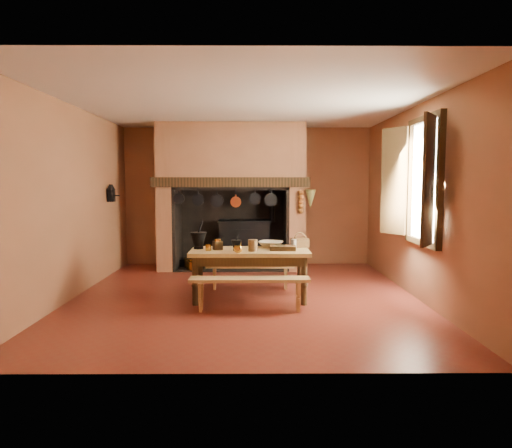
{
  "coord_description": "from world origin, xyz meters",
  "views": [
    {
      "loc": [
        0.12,
        -6.62,
        1.67
      ],
      "look_at": [
        0.16,
        0.3,
        1.05
      ],
      "focal_mm": 32.0,
      "sensor_mm": 36.0,
      "label": 1
    }
  ],
  "objects": [
    {
      "name": "iron_range",
      "position": [
        -0.04,
        2.45,
        0.48
      ],
      "size": [
        1.12,
        0.55,
        1.6
      ],
      "color": "black",
      "rests_on": "floor"
    },
    {
      "name": "hanging_pans",
      "position": [
        -0.34,
        1.81,
        1.36
      ],
      "size": [
        1.92,
        0.29,
        0.27
      ],
      "color": "black",
      "rests_on": "chimney_breast"
    },
    {
      "name": "back_wall",
      "position": [
        0.0,
        2.75,
        1.4
      ],
      "size": [
        5.0,
        0.02,
        2.8
      ],
      "primitive_type": "cube",
      "color": "#905939",
      "rests_on": "floor"
    },
    {
      "name": "mortar_small",
      "position": [
        -0.12,
        -0.29,
        0.81
      ],
      "size": [
        0.15,
        0.15,
        0.25
      ],
      "rotation": [
        0.0,
        0.0,
        0.32
      ],
      "color": "black",
      "rests_on": "work_table"
    },
    {
      "name": "mortar_large",
      "position": [
        -0.67,
        -0.11,
        0.86
      ],
      "size": [
        0.24,
        0.24,
        0.41
      ],
      "rotation": [
        0.0,
        0.0,
        0.42
      ],
      "color": "black",
      "rests_on": "work_table"
    },
    {
      "name": "wall_coffee_mill",
      "position": [
        -2.42,
        1.55,
        1.52
      ],
      "size": [
        0.23,
        0.16,
        0.31
      ],
      "color": "black",
      "rests_on": "wall_left"
    },
    {
      "name": "bench_back",
      "position": [
        0.07,
        0.46,
        0.29
      ],
      "size": [
        1.38,
        0.24,
        0.39
      ],
      "color": "tan",
      "rests_on": "floor"
    },
    {
      "name": "brass_cup",
      "position": [
        -0.09,
        -0.49,
        0.77
      ],
      "size": [
        0.15,
        0.15,
        0.1
      ],
      "primitive_type": "imported",
      "rotation": [
        0.0,
        0.0,
        -0.35
      ],
      "color": "#B58329",
      "rests_on": "work_table"
    },
    {
      "name": "window",
      "position": [
        2.35,
        -0.4,
        1.7
      ],
      "size": [
        0.39,
        1.75,
        1.76
      ],
      "color": "white",
      "rests_on": "wall_right"
    },
    {
      "name": "herb_bunch",
      "position": [
        1.18,
        1.79,
        1.38
      ],
      "size": [
        0.2,
        0.2,
        0.35
      ],
      "primitive_type": "cone",
      "rotation": [
        3.14,
        0.0,
        0.0
      ],
      "color": "brown",
      "rests_on": "chimney_breast"
    },
    {
      "name": "wall_front",
      "position": [
        0.0,
        -2.75,
        1.4
      ],
      "size": [
        5.0,
        0.02,
        2.8
      ],
      "primitive_type": "cube",
      "color": "#905939",
      "rests_on": "floor"
    },
    {
      "name": "wall_right",
      "position": [
        2.5,
        0.0,
        1.4
      ],
      "size": [
        0.02,
        5.5,
        2.8
      ],
      "primitive_type": "cube",
      "color": "#905939",
      "rests_on": "floor"
    },
    {
      "name": "wicker_basket",
      "position": [
        0.81,
        0.06,
        0.8
      ],
      "size": [
        0.28,
        0.24,
        0.22
      ],
      "rotation": [
        0.0,
        0.0,
        0.34
      ],
      "color": "#503218",
      "rests_on": "work_table"
    },
    {
      "name": "ceiling",
      "position": [
        0.0,
        0.0,
        2.8
      ],
      "size": [
        5.5,
        5.5,
        0.0
      ],
      "primitive_type": "plane",
      "rotation": [
        3.14,
        0.0,
        0.0
      ],
      "color": "silver",
      "rests_on": "back_wall"
    },
    {
      "name": "floor",
      "position": [
        0.0,
        0.0,
        0.0
      ],
      "size": [
        5.5,
        5.5,
        0.0
      ],
      "primitive_type": "plane",
      "color": "maroon",
      "rests_on": "ground"
    },
    {
      "name": "wall_left",
      "position": [
        -2.5,
        0.0,
        1.4
      ],
      "size": [
        0.02,
        5.5,
        2.8
      ],
      "primitive_type": "cube",
      "color": "#905939",
      "rests_on": "floor"
    },
    {
      "name": "mixing_bowl",
      "position": [
        0.38,
        0.06,
        0.77
      ],
      "size": [
        0.44,
        0.44,
        0.09
      ],
      "primitive_type": "imported",
      "rotation": [
        0.0,
        0.0,
        -0.25
      ],
      "color": "#B8AD8D",
      "rests_on": "work_table"
    },
    {
      "name": "brass_mug_b",
      "position": [
        -0.09,
        0.07,
        0.77
      ],
      "size": [
        0.1,
        0.1,
        0.09
      ],
      "primitive_type": "cylinder",
      "rotation": [
        0.0,
        0.0,
        0.39
      ],
      "color": "#B58329",
      "rests_on": "work_table"
    },
    {
      "name": "onion_string",
      "position": [
        1.0,
        1.79,
        1.33
      ],
      "size": [
        0.12,
        0.1,
        0.46
      ],
      "primitive_type": null,
      "color": "#A2611D",
      "rests_on": "chimney_breast"
    },
    {
      "name": "hearth_pans",
      "position": [
        -1.05,
        2.22,
        0.09
      ],
      "size": [
        0.51,
        0.62,
        0.2
      ],
      "color": "#B58329",
      "rests_on": "floor"
    },
    {
      "name": "stoneware_crock",
      "position": [
        0.11,
        -0.35,
        0.81
      ],
      "size": [
        0.14,
        0.14,
        0.16
      ],
      "primitive_type": "cylinder",
      "rotation": [
        0.0,
        0.0,
        0.08
      ],
      "color": "#51381E",
      "rests_on": "work_table"
    },
    {
      "name": "work_table",
      "position": [
        0.07,
        -0.2,
        0.61
      ],
      "size": [
        1.68,
        0.75,
        0.73
      ],
      "color": "tan",
      "rests_on": "floor"
    },
    {
      "name": "coffee_grinder",
      "position": [
        -0.38,
        -0.2,
        0.8
      ],
      "size": [
        0.18,
        0.15,
        0.19
      ],
      "rotation": [
        0.0,
        0.0,
        0.32
      ],
      "color": "#332210",
      "rests_on": "work_table"
    },
    {
      "name": "wooden_tray",
      "position": [
        0.54,
        -0.23,
        0.76
      ],
      "size": [
        0.37,
        0.27,
        0.06
      ],
      "primitive_type": "cube",
      "rotation": [
        0.0,
        0.0,
        -0.05
      ],
      "color": "#332210",
      "rests_on": "work_table"
    },
    {
      "name": "glass_jar",
      "position": [
        0.7,
        -0.12,
        0.8
      ],
      "size": [
        0.09,
        0.09,
        0.14
      ],
      "primitive_type": "cylinder",
      "rotation": [
        0.0,
        0.0,
        -0.12
      ],
      "color": "beige",
      "rests_on": "work_table"
    },
    {
      "name": "brass_mug_a",
      "position": [
        -0.51,
        -0.3,
        0.77
      ],
      "size": [
        0.1,
        0.1,
        0.09
      ],
      "primitive_type": "cylinder",
      "rotation": [
        0.0,
        0.0,
        -0.3
      ],
      "color": "#B58329",
      "rests_on": "work_table"
    },
    {
      "name": "bench_front",
      "position": [
        0.07,
        -0.77,
        0.33
      ],
      "size": [
        1.57,
        0.27,
        0.44
      ],
      "color": "tan",
      "rests_on": "floor"
    },
    {
      "name": "chimney_breast",
      "position": [
        -0.3,
        2.31,
        1.81
      ],
      "size": [
        2.95,
        0.96,
        2.8
      ],
      "color": "#905939",
      "rests_on": "floor"
    }
  ]
}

